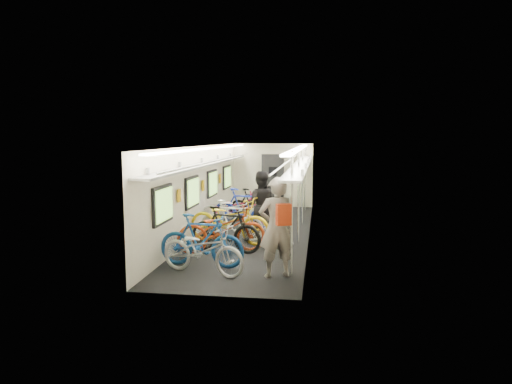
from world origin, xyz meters
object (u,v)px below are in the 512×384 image
(bicycle_0, at_px, (203,250))
(bicycle_1, at_px, (201,241))
(passenger_near, at_px, (276,227))
(passenger_mid, at_px, (260,205))
(backpack, at_px, (284,215))

(bicycle_0, bearing_deg, bicycle_1, 36.74)
(bicycle_0, bearing_deg, passenger_near, -69.92)
(bicycle_0, xyz_separation_m, bicycle_1, (-0.15, 0.49, 0.07))
(bicycle_0, xyz_separation_m, passenger_mid, (0.71, 3.20, 0.41))
(bicycle_0, xyz_separation_m, passenger_near, (1.42, 0.02, 0.47))
(bicycle_1, bearing_deg, passenger_mid, -10.57)
(bicycle_0, xyz_separation_m, backpack, (1.59, -0.43, 0.80))
(bicycle_1, relative_size, passenger_mid, 1.02)
(passenger_near, bearing_deg, passenger_mid, -100.42)
(passenger_near, distance_m, backpack, 0.58)
(bicycle_1, bearing_deg, passenger_near, -99.36)
(bicycle_1, bearing_deg, backpack, -110.53)
(bicycle_0, relative_size, passenger_near, 0.96)
(bicycle_0, bearing_deg, passenger_mid, 6.72)
(passenger_mid, xyz_separation_m, backpack, (0.88, -3.62, 0.39))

